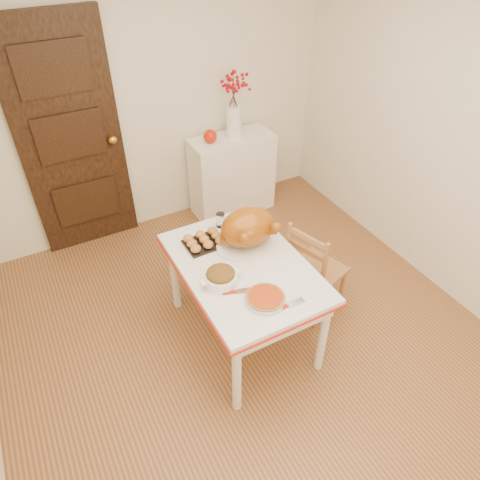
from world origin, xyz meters
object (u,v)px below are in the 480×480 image
pumpkin_pie (265,298)px  sideboard (232,175)px  kitchen_table (243,301)px  chair_oak (316,268)px  turkey_platter (248,229)px

pumpkin_pie → sideboard: bearing=68.2°
kitchen_table → chair_oak: bearing=-1.7°
turkey_platter → pumpkin_pie: turkey_platter is taller
sideboard → pumpkin_pie: 2.09m
kitchen_table → pumpkin_pie: bearing=-96.6°
kitchen_table → sideboard: bearing=65.1°
sideboard → chair_oak: chair_oak is taller
sideboard → kitchen_table: (-0.73, -1.56, -0.05)m
sideboard → kitchen_table: bearing=-114.9°
sideboard → pumpkin_pie: sideboard is taller
chair_oak → turkey_platter: 0.69m
sideboard → kitchen_table: size_ratio=0.69×
turkey_platter → pumpkin_pie: 0.56m
kitchen_table → turkey_platter: 0.55m
turkey_platter → sideboard: bearing=46.4°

